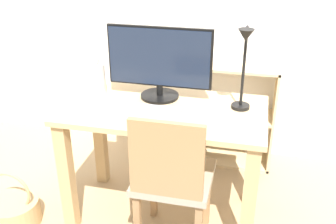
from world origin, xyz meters
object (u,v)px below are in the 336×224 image
keyboard (152,111)px  desk_lamp (244,62)px  chair (172,177)px  basket (15,210)px  bookshelf (184,109)px  monitor (159,61)px  vase (95,78)px

keyboard → desk_lamp: (0.46, 0.11, 0.27)m
chair → basket: 1.03m
chair → desk_lamp: bearing=47.0°
chair → bookshelf: 0.99m
monitor → chair: size_ratio=0.71×
monitor → basket: 1.24m
keyboard → vase: (-0.38, 0.15, 0.10)m
monitor → basket: monitor is taller
keyboard → desk_lamp: desk_lamp is taller
monitor → desk_lamp: bearing=-12.3°
bookshelf → basket: bookshelf is taller
desk_lamp → bookshelf: 1.02m
keyboard → vase: 0.42m
desk_lamp → basket: bearing=-165.4°
desk_lamp → bookshelf: (-0.43, 0.68, -0.62)m
vase → chair: 0.74m
bookshelf → vase: bearing=-122.6°
chair → bookshelf: (-0.13, 0.98, -0.07)m
keyboard → chair: (0.15, -0.19, -0.28)m
monitor → keyboard: 0.30m
basket → monitor: bearing=28.5°
monitor → vase: monitor is taller
keyboard → desk_lamp: bearing=13.0°
basket → desk_lamp: bearing=14.6°
monitor → basket: (-0.79, -0.43, -0.86)m
keyboard → basket: size_ratio=0.86×
keyboard → vase: bearing=158.2°
chair → basket: bearing=-175.2°
bookshelf → basket: 1.34m
desk_lamp → bookshelf: bearing=122.3°
bookshelf → monitor: bearing=-93.3°
desk_lamp → chair: desk_lamp is taller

